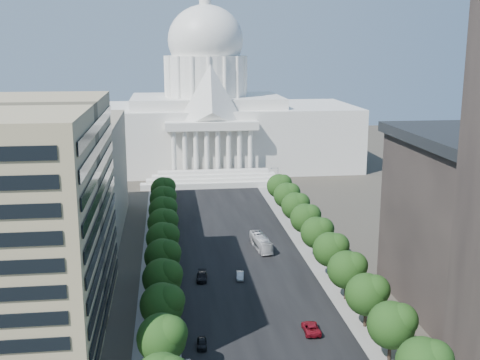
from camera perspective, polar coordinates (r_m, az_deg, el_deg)
name	(u,v)px	position (r m, az deg, el deg)	size (l,w,h in m)	color
road_asphalt	(232,237)	(158.76, -0.74, -5.41)	(30.00, 260.00, 0.01)	black
sidewalk_left	(160,240)	(157.93, -7.64, -5.62)	(8.00, 260.00, 0.02)	gray
sidewalk_right	(303,234)	(161.83, 5.99, -5.12)	(8.00, 260.00, 0.02)	gray
capitol	(207,118)	(247.15, -3.18, 5.89)	(120.00, 56.00, 73.00)	white
office_block_left_far	(48,178)	(166.64, -17.79, 0.19)	(38.00, 52.00, 30.00)	gray
tree_l_b	(164,337)	(94.18, -7.23, -14.55)	(7.79, 7.60, 9.97)	#33261C
tree_l_c	(164,304)	(104.99, -7.23, -11.55)	(7.79, 7.60, 9.97)	#33261C
tree_l_d	(164,277)	(116.04, -7.22, -9.12)	(7.79, 7.60, 9.97)	#33261C
tree_l_e	(164,256)	(127.26, -7.22, -7.12)	(7.79, 7.60, 9.97)	#33261C
tree_l_f	(164,238)	(138.61, -7.22, -5.44)	(7.79, 7.60, 9.97)	#33261C
tree_l_g	(164,222)	(150.06, -7.22, -4.01)	(7.79, 7.60, 9.97)	#33261C
tree_l_h	(164,209)	(161.60, -7.22, -2.79)	(7.79, 7.60, 9.97)	#33261C
tree_l_i	(164,198)	(173.19, -7.22, -1.73)	(7.79, 7.60, 9.97)	#33261C
tree_l_j	(164,189)	(184.84, -7.21, -0.81)	(7.79, 7.60, 9.97)	#33261C
tree_r_b	(394,324)	(100.38, 14.36, -13.06)	(7.79, 7.60, 9.97)	#33261C
tree_r_c	(369,293)	(110.59, 12.10, -10.45)	(7.79, 7.60, 9.97)	#33261C
tree_r_d	(348,269)	(121.13, 10.25, -8.27)	(7.79, 7.60, 9.97)	#33261C
tree_r_e	(332,248)	(131.91, 8.71, -6.44)	(7.79, 7.60, 9.97)	#33261C
tree_r_f	(318,232)	(142.90, 7.42, -4.88)	(7.79, 7.60, 9.97)	#33261C
tree_r_g	(306,217)	(154.03, 6.32, -3.55)	(7.79, 7.60, 9.97)	#33261C
tree_r_h	(296,205)	(165.29, 5.37, -2.39)	(7.79, 7.60, 9.97)	#33261C
tree_r_i	(288,195)	(176.64, 4.54, -1.38)	(7.79, 7.60, 9.97)	#33261C
tree_r_j	(280,185)	(188.07, 3.82, -0.50)	(7.79, 7.60, 9.97)	#33261C
streetlight_b	(378,298)	(110.64, 13.00, -10.84)	(2.61, 0.44, 9.00)	gray
streetlight_c	(339,251)	(132.72, 9.34, -6.63)	(2.61, 0.44, 9.00)	gray
streetlight_d	(311,218)	(155.68, 6.77, -3.62)	(2.61, 0.44, 9.00)	gray
streetlight_e	(291,195)	(179.19, 4.89, -1.39)	(2.61, 0.44, 9.00)	gray
streetlight_f	(276,177)	(203.05, 3.45, 0.32)	(2.61, 0.44, 9.00)	gray
car_dark_a	(202,343)	(104.20, -3.64, -15.20)	(1.64, 4.08, 1.39)	black
car_silver	(240,276)	(131.24, 0.01, -9.06)	(1.50, 4.30, 1.42)	#B2B5BA
car_red	(311,328)	(109.37, 6.75, -13.76)	(2.71, 5.89, 1.64)	maroon
car_dark_b	(202,277)	(130.75, -3.64, -9.14)	(2.20, 5.42, 1.57)	black
city_bus	(261,242)	(149.19, 2.00, -5.94)	(2.84, 12.16, 3.39)	silver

